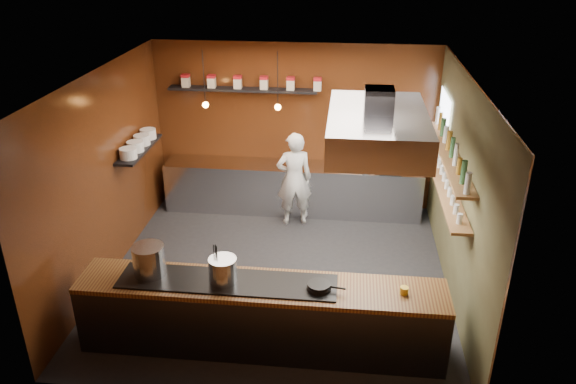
# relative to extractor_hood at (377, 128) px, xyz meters

# --- Properties ---
(floor) EXTENTS (5.00, 5.00, 0.00)m
(floor) POSITION_rel_extractor_hood_xyz_m (-1.30, 0.40, -2.51)
(floor) COLOR black
(floor) RESTS_ON ground
(back_wall) EXTENTS (5.00, 0.00, 5.00)m
(back_wall) POSITION_rel_extractor_hood_xyz_m (-1.30, 2.90, -1.01)
(back_wall) COLOR #3E1D0B
(back_wall) RESTS_ON ground
(left_wall) EXTENTS (0.00, 5.00, 5.00)m
(left_wall) POSITION_rel_extractor_hood_xyz_m (-3.80, 0.40, -1.01)
(left_wall) COLOR #3E1D0B
(left_wall) RESTS_ON ground
(right_wall) EXTENTS (0.00, 5.00, 5.00)m
(right_wall) POSITION_rel_extractor_hood_xyz_m (1.20, 0.40, -1.01)
(right_wall) COLOR #474328
(right_wall) RESTS_ON ground
(ceiling) EXTENTS (5.00, 5.00, 0.00)m
(ceiling) POSITION_rel_extractor_hood_xyz_m (-1.30, 0.40, 0.49)
(ceiling) COLOR silver
(ceiling) RESTS_ON back_wall
(window_pane) EXTENTS (0.00, 1.00, 1.00)m
(window_pane) POSITION_rel_extractor_hood_xyz_m (1.15, 2.10, -0.61)
(window_pane) COLOR white
(window_pane) RESTS_ON right_wall
(prep_counter) EXTENTS (4.60, 0.65, 0.90)m
(prep_counter) POSITION_rel_extractor_hood_xyz_m (-1.30, 2.57, -2.06)
(prep_counter) COLOR silver
(prep_counter) RESTS_ON floor
(pass_counter) EXTENTS (4.40, 0.72, 0.94)m
(pass_counter) POSITION_rel_extractor_hood_xyz_m (-1.30, -1.20, -2.04)
(pass_counter) COLOR #38383D
(pass_counter) RESTS_ON floor
(tin_shelf) EXTENTS (2.60, 0.26, 0.04)m
(tin_shelf) POSITION_rel_extractor_hood_xyz_m (-2.20, 2.76, -0.31)
(tin_shelf) COLOR black
(tin_shelf) RESTS_ON back_wall
(plate_shelf) EXTENTS (0.30, 1.40, 0.04)m
(plate_shelf) POSITION_rel_extractor_hood_xyz_m (-3.64, 1.40, -0.96)
(plate_shelf) COLOR black
(plate_shelf) RESTS_ON left_wall
(bottle_shelf_upper) EXTENTS (0.26, 2.80, 0.04)m
(bottle_shelf_upper) POSITION_rel_extractor_hood_xyz_m (1.04, 0.70, -0.59)
(bottle_shelf_upper) COLOR olive
(bottle_shelf_upper) RESTS_ON right_wall
(bottle_shelf_lower) EXTENTS (0.26, 2.80, 0.04)m
(bottle_shelf_lower) POSITION_rel_extractor_hood_xyz_m (1.04, 0.70, -1.06)
(bottle_shelf_lower) COLOR olive
(bottle_shelf_lower) RESTS_ON right_wall
(extractor_hood) EXTENTS (1.20, 2.00, 0.72)m
(extractor_hood) POSITION_rel_extractor_hood_xyz_m (0.00, 0.00, 0.00)
(extractor_hood) COLOR #38383D
(extractor_hood) RESTS_ON ceiling
(pendant_left) EXTENTS (0.10, 0.10, 0.95)m
(pendant_left) POSITION_rel_extractor_hood_xyz_m (-2.70, 2.10, -0.35)
(pendant_left) COLOR black
(pendant_left) RESTS_ON ceiling
(pendant_right) EXTENTS (0.10, 0.10, 0.95)m
(pendant_right) POSITION_rel_extractor_hood_xyz_m (-1.50, 2.10, -0.35)
(pendant_right) COLOR black
(pendant_right) RESTS_ON ceiling
(storage_tins) EXTENTS (2.43, 0.13, 0.22)m
(storage_tins) POSITION_rel_extractor_hood_xyz_m (-2.05, 2.76, -0.17)
(storage_tins) COLOR beige
(storage_tins) RESTS_ON tin_shelf
(plate_stacks) EXTENTS (0.26, 1.16, 0.16)m
(plate_stacks) POSITION_rel_extractor_hood_xyz_m (-3.64, 1.40, -0.86)
(plate_stacks) COLOR white
(plate_stacks) RESTS_ON plate_shelf
(bottles) EXTENTS (0.06, 2.66, 0.24)m
(bottles) POSITION_rel_extractor_hood_xyz_m (1.04, 0.70, -0.45)
(bottles) COLOR silver
(bottles) RESTS_ON bottle_shelf_upper
(wine_glasses) EXTENTS (0.07, 2.37, 0.13)m
(wine_glasses) POSITION_rel_extractor_hood_xyz_m (1.04, 0.70, -0.97)
(wine_glasses) COLOR silver
(wine_glasses) RESTS_ON bottle_shelf_lower
(stockpot_large) EXTENTS (0.44, 0.44, 0.38)m
(stockpot_large) POSITION_rel_extractor_hood_xyz_m (-2.65, -1.15, -1.38)
(stockpot_large) COLOR silver
(stockpot_large) RESTS_ON pass_counter
(stockpot_small) EXTENTS (0.44, 0.44, 0.31)m
(stockpot_small) POSITION_rel_extractor_hood_xyz_m (-1.74, -1.22, -1.41)
(stockpot_small) COLOR silver
(stockpot_small) RESTS_ON pass_counter
(utensil_crock) EXTENTS (0.20, 0.20, 0.20)m
(utensil_crock) POSITION_rel_extractor_hood_xyz_m (-1.85, -1.11, -1.46)
(utensil_crock) COLOR #B3B5BA
(utensil_crock) RESTS_ON pass_counter
(frying_pan) EXTENTS (0.46, 0.29, 0.07)m
(frying_pan) POSITION_rel_extractor_hood_xyz_m (-0.61, -1.25, -1.53)
(frying_pan) COLOR black
(frying_pan) RESTS_ON pass_counter
(butter_jar) EXTENTS (0.13, 0.13, 0.09)m
(butter_jar) POSITION_rel_extractor_hood_xyz_m (0.37, -1.21, -1.54)
(butter_jar) COLOR gold
(butter_jar) RESTS_ON pass_counter
(espresso_machine) EXTENTS (0.42, 0.41, 0.39)m
(espresso_machine) POSITION_rel_extractor_hood_xyz_m (0.40, 2.59, -1.41)
(espresso_machine) COLOR black
(espresso_machine) RESTS_ON prep_counter
(chef) EXTENTS (0.69, 0.53, 1.67)m
(chef) POSITION_rel_extractor_hood_xyz_m (-1.23, 2.10, -1.67)
(chef) COLOR white
(chef) RESTS_ON floor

